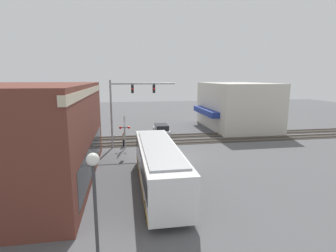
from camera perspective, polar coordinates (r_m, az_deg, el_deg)
ground_plane at (r=25.32m, az=2.39°, el=-6.91°), size 120.00×120.00×0.00m
brick_building at (r=21.53m, az=-30.21°, el=-1.67°), size 16.03×10.48×7.13m
shop_building at (r=41.21m, az=14.60°, el=4.32°), size 13.11×9.76×6.77m
city_bus at (r=18.20m, az=-2.00°, el=-8.37°), size 11.44×2.59×3.05m
traffic_signal_gantry at (r=28.51m, az=-8.61°, el=5.76°), size 0.42×7.02×7.33m
crossing_signal at (r=28.45m, az=-9.43°, el=-0.33°), size 1.41×1.18×3.81m
streetlamp at (r=9.77m, az=-15.49°, el=-17.43°), size 0.44×0.44×5.14m
rail_track_near at (r=30.99m, az=0.10°, el=-3.59°), size 2.60×60.00×0.15m
rail_track_far at (r=34.06m, az=-0.80°, el=-2.29°), size 2.60×60.00×0.15m
parked_car_silver at (r=35.20m, az=-1.45°, el=-0.82°), size 4.76×1.82×1.41m
pedestrian_at_crossing at (r=29.69m, az=-9.59°, el=-2.73°), size 0.34×0.34×1.67m
pedestrian_near_bus at (r=23.11m, az=0.67°, el=-6.28°), size 0.34×0.34×1.75m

